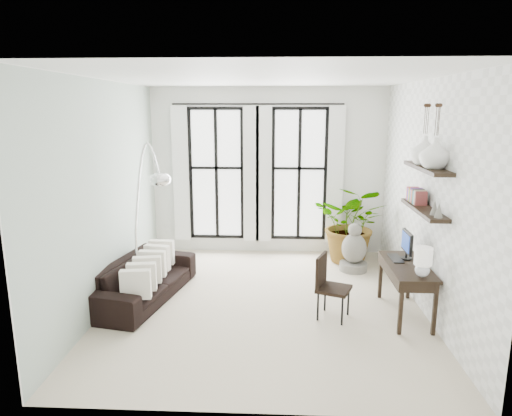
# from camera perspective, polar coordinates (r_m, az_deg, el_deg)

# --- Properties ---
(floor) EXTENTS (5.00, 5.00, 0.00)m
(floor) POSITION_cam_1_polar(r_m,az_deg,el_deg) (6.87, 0.98, -11.75)
(floor) COLOR beige
(floor) RESTS_ON ground
(ceiling) EXTENTS (5.00, 5.00, 0.00)m
(ceiling) POSITION_cam_1_polar(r_m,az_deg,el_deg) (6.28, 1.09, 15.98)
(ceiling) COLOR white
(ceiling) RESTS_ON wall_back
(wall_left) EXTENTS (0.00, 5.00, 5.00)m
(wall_left) POSITION_cam_1_polar(r_m,az_deg,el_deg) (6.82, -18.21, 1.58)
(wall_left) COLOR #A2B5A7
(wall_left) RESTS_ON floor
(wall_right) EXTENTS (0.00, 5.00, 5.00)m
(wall_right) POSITION_cam_1_polar(r_m,az_deg,el_deg) (6.70, 20.64, 1.21)
(wall_right) COLOR white
(wall_right) RESTS_ON floor
(wall_back) EXTENTS (4.50, 0.00, 4.50)m
(wall_back) POSITION_cam_1_polar(r_m,az_deg,el_deg) (8.85, 1.51, 4.55)
(wall_back) COLOR white
(wall_back) RESTS_ON floor
(windows) EXTENTS (3.26, 0.13, 2.65)m
(windows) POSITION_cam_1_polar(r_m,az_deg,el_deg) (8.79, 0.19, 4.24)
(windows) COLOR white
(windows) RESTS_ON wall_back
(wall_shelves) EXTENTS (0.25, 1.30, 0.60)m
(wall_shelves) POSITION_cam_1_polar(r_m,az_deg,el_deg) (6.38, 20.28, 1.87)
(wall_shelves) COLOR black
(wall_shelves) RESTS_ON wall_right
(sofa) EXTENTS (1.23, 2.22, 0.61)m
(sofa) POSITION_cam_1_polar(r_m,az_deg,el_deg) (7.11, -13.82, -8.59)
(sofa) COLOR black
(sofa) RESTS_ON floor
(throw_pillows) EXTENTS (0.40, 1.52, 0.40)m
(throw_pillows) POSITION_cam_1_polar(r_m,az_deg,el_deg) (7.01, -13.11, -7.15)
(throw_pillows) COLOR white
(throw_pillows) RESTS_ON sofa
(plant) EXTENTS (1.65, 1.56, 1.46)m
(plant) POSITION_cam_1_polar(r_m,az_deg,el_deg) (8.56, 11.99, -1.94)
(plant) COLOR #2D7228
(plant) RESTS_ON floor
(desk) EXTENTS (0.53, 1.24, 1.13)m
(desk) POSITION_cam_1_polar(r_m,az_deg,el_deg) (6.51, 18.46, -7.22)
(desk) COLOR black
(desk) RESTS_ON floor
(desk_chair) EXTENTS (0.54, 0.54, 0.88)m
(desk_chair) POSITION_cam_1_polar(r_m,az_deg,el_deg) (6.33, 9.03, -9.16)
(desk_chair) COLOR black
(desk_chair) RESTS_ON floor
(arc_lamp) EXTENTS (0.73, 0.36, 2.34)m
(arc_lamp) POSITION_cam_1_polar(r_m,az_deg,el_deg) (6.79, -13.24, 0.54)
(arc_lamp) COLOR silver
(arc_lamp) RESTS_ON floor
(buddha) EXTENTS (0.48, 0.48, 0.86)m
(buddha) POSITION_cam_1_polar(r_m,az_deg,el_deg) (8.20, 12.15, -5.24)
(buddha) COLOR gray
(buddha) RESTS_ON floor
(vase_a) EXTENTS (0.37, 0.37, 0.38)m
(vase_a) POSITION_cam_1_polar(r_m,az_deg,el_deg) (6.04, 21.47, 6.39)
(vase_a) COLOR white
(vase_a) RESTS_ON shelf_upper
(vase_b) EXTENTS (0.37, 0.37, 0.38)m
(vase_b) POSITION_cam_1_polar(r_m,az_deg,el_deg) (6.42, 20.34, 6.79)
(vase_b) COLOR white
(vase_b) RESTS_ON shelf_upper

